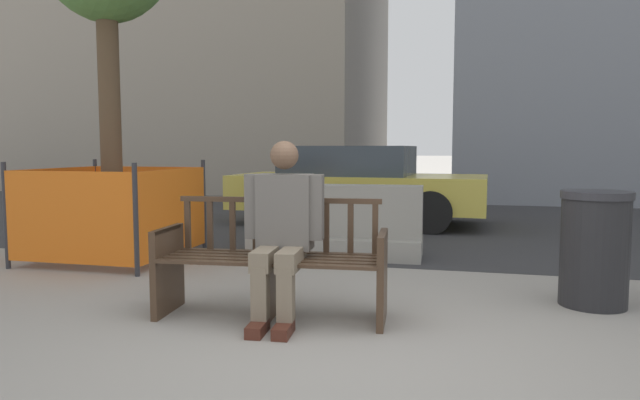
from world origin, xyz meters
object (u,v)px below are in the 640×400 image
(street_bench, at_px, (272,264))
(construction_fence, at_px, (113,210))
(seated_person, at_px, (282,227))
(trash_bin, at_px, (594,248))
(car_taxi_near, at_px, (356,184))
(jersey_barrier_centre, at_px, (336,227))

(street_bench, distance_m, construction_fence, 3.03)
(seated_person, distance_m, trash_bin, 2.50)
(street_bench, height_order, car_taxi_near, car_taxi_near)
(street_bench, bearing_deg, construction_fence, 145.40)
(jersey_barrier_centre, height_order, trash_bin, trash_bin)
(jersey_barrier_centre, bearing_deg, car_taxi_near, 95.66)
(jersey_barrier_centre, bearing_deg, seated_person, -86.53)
(street_bench, height_order, seated_person, seated_person)
(jersey_barrier_centre, height_order, construction_fence, construction_fence)
(street_bench, bearing_deg, car_taxi_near, 93.68)
(construction_fence, height_order, car_taxi_near, car_taxi_near)
(seated_person, distance_m, car_taxi_near, 5.47)
(seated_person, relative_size, jersey_barrier_centre, 0.65)
(jersey_barrier_centre, distance_m, car_taxi_near, 2.96)
(construction_fence, relative_size, trash_bin, 1.70)
(street_bench, relative_size, construction_fence, 1.10)
(seated_person, distance_m, jersey_barrier_centre, 2.55)
(jersey_barrier_centre, height_order, car_taxi_near, car_taxi_near)
(car_taxi_near, bearing_deg, trash_bin, -58.58)
(construction_fence, bearing_deg, car_taxi_near, 59.80)
(jersey_barrier_centre, relative_size, construction_fence, 1.29)
(car_taxi_near, height_order, trash_bin, car_taxi_near)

